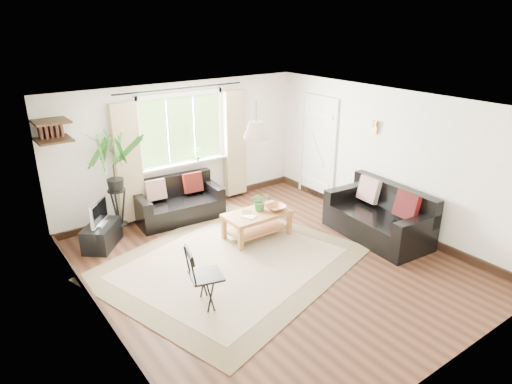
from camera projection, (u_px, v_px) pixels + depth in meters
floor at (272, 265)px, 6.85m from camera, size 5.50×5.50×0.00m
ceiling at (274, 105)px, 5.98m from camera, size 5.50×5.50×0.00m
wall_back at (182, 147)px, 8.49m from camera, size 5.00×0.02×2.40m
wall_front at (450, 274)px, 4.35m from camera, size 5.00×0.02×2.40m
wall_left at (95, 238)px, 5.05m from camera, size 0.02×5.50×2.40m
wall_right at (388, 159)px, 7.79m from camera, size 0.02×5.50×2.40m
rug at (230, 263)px, 6.89m from camera, size 4.22×3.88×0.02m
window at (182, 129)px, 8.33m from camera, size 2.50×0.16×2.16m
door at (318, 149)px, 9.12m from camera, size 0.06×0.96×2.06m
corner_shelf at (52, 131)px, 6.82m from camera, size 0.50×0.50×0.34m
pendant_lamp at (256, 126)px, 6.41m from camera, size 0.36×0.36×0.54m
wall_sconce at (374, 126)px, 7.78m from camera, size 0.12×0.12×0.28m
sofa_back at (179, 201)px, 8.27m from camera, size 1.59×0.88×0.72m
sofa_right at (378, 214)px, 7.57m from camera, size 1.83×1.02×0.83m
coffee_table at (257, 225)px, 7.64m from camera, size 1.10×0.60×0.45m
table_plant at (260, 201)px, 7.59m from camera, size 0.36×0.33×0.33m
bowl at (276, 208)px, 7.64m from camera, size 0.36×0.36×0.08m
book_a at (247, 218)px, 7.33m from camera, size 0.22×0.25×0.02m
book_b at (242, 213)px, 7.53m from camera, size 0.24×0.25×0.02m
tv_stand at (102, 235)px, 7.34m from camera, size 0.78×0.82×0.39m
tv at (99, 212)px, 7.19m from camera, size 0.50×0.55×0.43m
palm_stand at (116, 186)px, 7.48m from camera, size 0.82×0.82×1.77m
folding_chair at (206, 277)px, 5.76m from camera, size 0.53×0.53×0.84m
sill_plant at (197, 154)px, 8.59m from camera, size 0.14×0.10×0.27m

